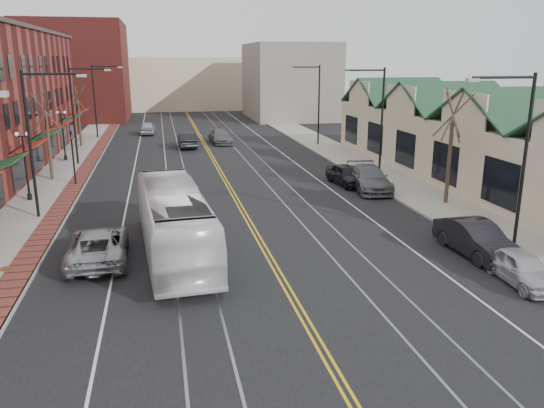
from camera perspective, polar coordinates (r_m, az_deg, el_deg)
name	(u,v)px	position (r m, az deg, el deg)	size (l,w,h in m)	color
ground	(315,339)	(17.67, 4.69, -14.22)	(160.00, 160.00, 0.00)	black
sidewalk_left	(44,200)	(36.53, -23.35, 0.37)	(4.00, 120.00, 0.15)	gray
sidewalk_right	(396,183)	(39.40, 13.22, 2.25)	(4.00, 120.00, 0.15)	gray
building_right	(474,149)	(41.87, 20.91, 5.51)	(8.00, 36.00, 4.60)	beige
backdrop_left	(77,71)	(85.49, -20.20, 13.25)	(14.00, 18.00, 14.00)	maroon
backdrop_mid	(183,83)	(99.90, -9.55, 12.68)	(22.00, 14.00, 9.00)	beige
backdrop_right	(289,81)	(82.13, 1.89, 13.06)	(12.00, 16.00, 11.00)	slate
streetlight_l_1	(37,130)	(31.60, -23.94, 7.33)	(3.33, 0.25, 8.00)	black
streetlight_l_2	(78,105)	(47.30, -20.12, 9.93)	(3.33, 0.25, 8.00)	black
streetlight_l_3	(98,94)	(63.15, -18.19, 11.22)	(3.33, 0.25, 8.00)	black
streetlight_r_0	(518,145)	(26.17, 24.91, 5.82)	(3.33, 0.25, 8.00)	black
streetlight_r_1	(377,111)	(40.04, 11.19, 9.75)	(3.33, 0.25, 8.00)	black
streetlight_r_2	(315,97)	(55.08, 4.62, 11.43)	(3.33, 0.25, 8.00)	black
lamppost_l_2	(26,168)	(36.26, -24.94, 3.55)	(0.84, 0.28, 4.27)	black
lamppost_l_3	(63,137)	(49.82, -21.52, 6.75)	(0.84, 0.28, 4.27)	black
tree_left_near	(48,134)	(41.80, -22.99, 6.97)	(1.78, 1.37, 6.48)	#382B21
tree_left_far	(79,115)	(57.52, -20.09, 8.98)	(1.66, 1.28, 6.02)	#382B21
tree_right_mid	(451,145)	(33.74, 18.66, 6.07)	(1.90, 1.46, 6.93)	#382B21
manhole_far	(7,269)	(25.15, -26.64, -6.25)	(0.60, 0.60, 0.02)	#592D19
traffic_signal	(73,153)	(39.69, -20.64, 5.11)	(0.18, 0.15, 3.80)	black
transit_bus	(174,221)	(24.49, -10.49, -1.85)	(2.65, 11.34, 3.16)	white
parked_suv	(98,245)	(24.73, -18.20, -4.22)	(2.50, 5.43, 1.51)	#9FA2A6
parked_car_a	(522,268)	(23.48, 25.33, -6.25)	(1.56, 3.89, 1.32)	#BABCC2
parked_car_b	(476,239)	(25.93, 21.09, -3.52)	(1.67, 4.79, 1.58)	black
parked_car_c	(369,178)	(36.91, 10.40, 2.72)	(2.28, 5.62, 1.63)	#5C5B61
parked_car_d	(347,175)	(38.22, 8.06, 3.12)	(1.73, 4.30, 1.46)	black
distant_car_left	(187,140)	(54.83, -9.14, 6.80)	(1.65, 4.74, 1.56)	black
distant_car_right	(220,137)	(57.16, -5.57, 7.22)	(2.06, 5.06, 1.47)	#59585F
distant_car_far	(148,128)	(65.73, -13.22, 7.96)	(1.80, 4.47, 1.52)	#A7ABAF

